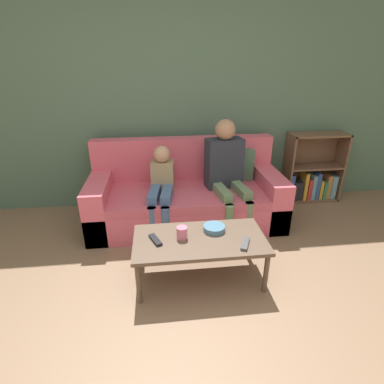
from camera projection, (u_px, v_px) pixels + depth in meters
The scene contains 11 objects.
ground_plane at pixel (194, 359), 1.86m from camera, with size 22.00×22.00×0.00m, color #84664C.
wall_back at pixel (169, 97), 3.43m from camera, with size 12.00×0.06×2.60m.
couch at pixel (187, 196), 3.38m from camera, with size 2.08×0.90×0.88m.
bookshelf at pixel (311, 175), 3.88m from camera, with size 0.71×0.28×0.87m.
coffee_table at pixel (200, 242), 2.42m from camera, with size 1.06×0.55×0.39m.
person_adult at pixel (226, 167), 3.20m from camera, with size 0.44×0.66×1.14m.
person_child at pixel (162, 184), 3.13m from camera, with size 0.31×0.64×0.88m.
cup_near at pixel (182, 233), 2.39m from camera, with size 0.09×0.09×0.10m.
tv_remote_0 at pixel (155, 240), 2.37m from camera, with size 0.11×0.18×0.02m.
tv_remote_1 at pixel (245, 244), 2.31m from camera, with size 0.11×0.17×0.02m.
snack_bowl at pixel (214, 228), 2.51m from camera, with size 0.18×0.18×0.05m.
Camera 1 is at (-0.16, -1.26, 1.71)m, focal length 28.00 mm.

